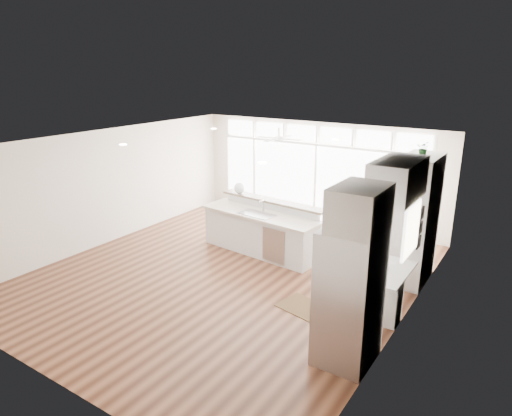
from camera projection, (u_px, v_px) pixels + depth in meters
The scene contains 24 objects.
floor at pixel (229, 274), 9.37m from camera, with size 7.00×8.00×0.02m, color #422214.
ceiling at pixel (226, 142), 8.56m from camera, with size 7.00×8.00×0.02m, color white.
wall_back at pixel (317, 173), 12.16m from camera, with size 7.00×0.04×2.70m, color silver.
wall_front at pixel (39, 291), 5.77m from camera, with size 7.00×0.04×2.70m, color silver.
wall_left at pixel (109, 186), 10.80m from camera, with size 0.04×8.00×2.70m, color silver.
wall_right at pixel (407, 248), 7.14m from camera, with size 0.04×8.00×2.70m, color silver.
glass_wall at pixel (316, 184), 12.20m from camera, with size 5.80×0.06×2.08m, color white.
transom_row at pixel (318, 134), 11.81m from camera, with size 5.90×0.06×0.40m, color white.
desk_window at pixel (411, 230), 7.34m from camera, with size 0.04×0.85×0.85m, color white.
ceiling_fan at pixel (279, 134), 11.13m from camera, with size 1.16×1.16×0.32m, color white.
recessed_lights at pixel (233, 142), 8.73m from camera, with size 3.40×3.00×0.02m, color white.
oven_cabinet at pixel (416, 219), 8.77m from camera, with size 0.64×1.20×2.50m, color silver.
desk_nook at pixel (385, 290), 7.86m from camera, with size 0.72×1.30×0.76m, color silver.
upper_cabinets at pixel (398, 179), 7.25m from camera, with size 0.64×1.30×0.64m, color silver.
refrigerator at pixel (349, 296), 6.36m from camera, with size 0.76×0.90×2.00m, color #A7A6AB.
fridge_cabinet at pixel (360, 208), 5.95m from camera, with size 0.64×0.90×0.60m, color silver.
framed_photos at pixel (420, 228), 7.88m from camera, with size 0.06×0.22×0.80m, color black.
kitchen_island at pixel (260, 229), 10.27m from camera, with size 2.88×1.09×1.14m, color silver.
rug at pixel (305, 308), 8.03m from camera, with size 0.89×0.65×0.01m, color #352110.
office_chair at pixel (347, 269), 8.38m from camera, with size 0.52×0.48×0.99m, color black.
fishbowl at pixel (239, 188), 10.93m from camera, with size 0.26×0.26×0.26m, color silver.
monitor at pixel (383, 259), 7.73m from camera, with size 0.08×0.46×0.38m, color black.
keyboard at pixel (373, 266), 7.87m from camera, with size 0.12×0.31×0.02m, color white.
potted_plant at pixel (423, 150), 8.37m from camera, with size 0.24×0.26×0.21m, color #29602A.
Camera 1 is at (5.15, -6.84, 4.07)m, focal length 32.00 mm.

